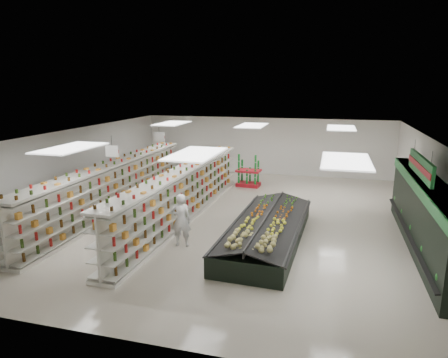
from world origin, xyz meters
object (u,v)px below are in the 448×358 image
(gondola_left, at_px, (114,189))
(soda_endcap, at_px, (249,172))
(shopper_main, at_px, (181,220))
(shopper_background, at_px, (191,164))
(gondola_center, at_px, (184,196))
(produce_island, at_px, (267,229))

(gondola_left, bearing_deg, soda_endcap, 50.36)
(soda_endcap, xyz_separation_m, shopper_main, (-0.51, -8.05, 0.13))
(shopper_background, bearing_deg, soda_endcap, -89.79)
(gondola_left, bearing_deg, gondola_center, -2.82)
(gondola_left, relative_size, produce_island, 1.84)
(gondola_center, relative_size, soda_endcap, 7.44)
(gondola_center, distance_m, shopper_background, 5.84)
(gondola_center, bearing_deg, shopper_main, -69.53)
(gondola_left, xyz_separation_m, soda_endcap, (4.45, 5.33, -0.18))
(produce_island, relative_size, soda_endcap, 4.12)
(gondola_left, xyz_separation_m, produce_island, (6.51, -1.66, -0.50))
(gondola_left, bearing_deg, produce_island, -14.07)
(shopper_background, bearing_deg, shopper_main, -160.35)
(gondola_center, height_order, soda_endcap, gondola_center)
(gondola_left, height_order, soda_endcap, gondola_left)
(gondola_center, xyz_separation_m, shopper_main, (0.87, -2.56, -0.03))
(produce_island, bearing_deg, gondola_center, 156.53)
(gondola_center, height_order, produce_island, gondola_center)
(gondola_left, height_order, shopper_background, gondola_left)
(soda_endcap, bearing_deg, shopper_main, -93.62)
(produce_island, distance_m, shopper_main, 2.82)
(produce_island, height_order, shopper_main, shopper_main)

